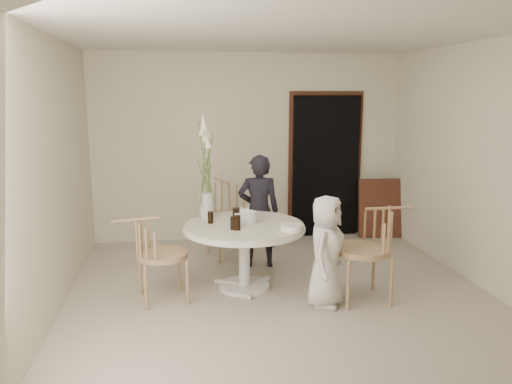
{
  "coord_description": "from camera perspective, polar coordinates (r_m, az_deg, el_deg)",
  "views": [
    {
      "loc": [
        -1.06,
        -4.95,
        2.12
      ],
      "look_at": [
        -0.21,
        0.3,
        1.07
      ],
      "focal_mm": 35.0,
      "sensor_mm": 36.0,
      "label": 1
    }
  ],
  "objects": [
    {
      "name": "cola_tumbler_c",
      "position": [
        5.47,
        -5.22,
        -2.9
      ],
      "size": [
        0.06,
        0.06,
        0.13
      ],
      "primitive_type": "cylinder",
      "rotation": [
        0.0,
        0.0,
        -0.03
      ],
      "color": "black",
      "rests_on": "table"
    },
    {
      "name": "picture_frame",
      "position": [
        7.71,
        14.06,
        -1.79
      ],
      "size": [
        0.68,
        0.27,
        0.88
      ],
      "primitive_type": "cube",
      "rotation": [
        -0.17,
        0.0,
        -0.12
      ],
      "color": "#5C2D1F",
      "rests_on": "ground"
    },
    {
      "name": "cola_tumbler_d",
      "position": [
        5.45,
        -2.29,
        -2.7
      ],
      "size": [
        0.1,
        0.1,
        0.17
      ],
      "primitive_type": "cylinder",
      "rotation": [
        0.0,
        0.0,
        0.37
      ],
      "color": "black",
      "rests_on": "table"
    },
    {
      "name": "ground",
      "position": [
        5.49,
        2.74,
        -11.6
      ],
      "size": [
        4.5,
        4.5,
        0.0
      ],
      "primitive_type": "plane",
      "color": "#BCB3A1",
      "rests_on": "ground"
    },
    {
      "name": "room_shell",
      "position": [
        5.08,
        2.91,
        5.48
      ],
      "size": [
        4.5,
        4.5,
        4.5
      ],
      "color": "silver",
      "rests_on": "ground"
    },
    {
      "name": "chair_right",
      "position": [
        5.32,
        13.54,
        -5.3
      ],
      "size": [
        0.61,
        0.57,
        0.99
      ],
      "rotation": [
        0.0,
        0.0,
        -1.56
      ],
      "color": "tan",
      "rests_on": "ground"
    },
    {
      "name": "doorway",
      "position": [
        7.55,
        7.95,
        2.9
      ],
      "size": [
        1.0,
        0.1,
        2.1
      ],
      "primitive_type": "cube",
      "color": "black",
      "rests_on": "ground"
    },
    {
      "name": "cola_tumbler_a",
      "position": [
        5.21,
        -2.61,
        -3.55
      ],
      "size": [
        0.09,
        0.09,
        0.14
      ],
      "primitive_type": "cylinder",
      "rotation": [
        0.0,
        0.0,
        0.39
      ],
      "color": "black",
      "rests_on": "table"
    },
    {
      "name": "birthday_cake",
      "position": [
        5.48,
        -1.27,
        -2.91
      ],
      "size": [
        0.25,
        0.25,
        0.17
      ],
      "rotation": [
        0.0,
        0.0,
        -0.36
      ],
      "color": "white",
      "rests_on": "table"
    },
    {
      "name": "flower_vase",
      "position": [
        5.6,
        -5.72,
        1.9
      ],
      "size": [
        0.16,
        0.16,
        1.19
      ],
      "rotation": [
        0.0,
        0.0,
        -0.1
      ],
      "color": "#B8C1BC",
      "rests_on": "table"
    },
    {
      "name": "plate_stack",
      "position": [
        5.2,
        4.07,
        -4.06
      ],
      "size": [
        0.28,
        0.28,
        0.06
      ],
      "primitive_type": "cylinder",
      "rotation": [
        0.0,
        0.0,
        0.28
      ],
      "color": "white",
      "rests_on": "table"
    },
    {
      "name": "cola_tumbler_b",
      "position": [
        5.19,
        -2.18,
        -3.51
      ],
      "size": [
        0.09,
        0.09,
        0.16
      ],
      "primitive_type": "cylinder",
      "rotation": [
        0.0,
        0.0,
        0.31
      ],
      "color": "black",
      "rests_on": "table"
    },
    {
      "name": "chair_far",
      "position": [
        6.65,
        -3.5,
        -1.7
      ],
      "size": [
        0.64,
        0.68,
        1.0
      ],
      "rotation": [
        0.0,
        0.0,
        0.26
      ],
      "color": "tan",
      "rests_on": "ground"
    },
    {
      "name": "chair_left",
      "position": [
        5.22,
        -12.08,
        -6.18
      ],
      "size": [
        0.6,
        0.56,
        0.91
      ],
      "rotation": [
        0.0,
        0.0,
        1.77
      ],
      "color": "tan",
      "rests_on": "ground"
    },
    {
      "name": "table",
      "position": [
        5.46,
        -1.35,
        -4.86
      ],
      "size": [
        1.33,
        1.33,
        0.73
      ],
      "color": "silver",
      "rests_on": "ground"
    },
    {
      "name": "boy",
      "position": [
        5.08,
        7.99,
        -6.72
      ],
      "size": [
        0.6,
        0.67,
        1.14
      ],
      "primitive_type": "imported",
      "rotation": [
        0.0,
        0.0,
        1.02
      ],
      "color": "silver",
      "rests_on": "ground"
    },
    {
      "name": "girl",
      "position": [
        6.15,
        0.31,
        -2.19
      ],
      "size": [
        0.54,
        0.39,
        1.4
      ],
      "primitive_type": "imported",
      "rotation": [
        0.0,
        0.0,
        3.04
      ],
      "color": "black",
      "rests_on": "ground"
    },
    {
      "name": "door_trim",
      "position": [
        7.58,
        7.87,
        3.39
      ],
      "size": [
        1.12,
        0.03,
        2.22
      ],
      "primitive_type": "cube",
      "color": "#5C2D1F",
      "rests_on": "ground"
    }
  ]
}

